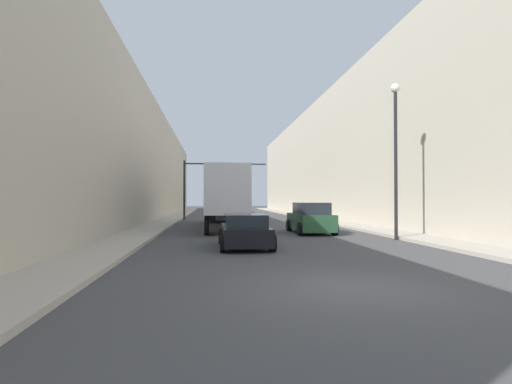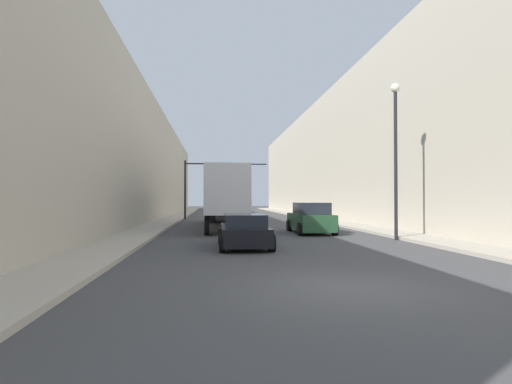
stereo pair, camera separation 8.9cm
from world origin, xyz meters
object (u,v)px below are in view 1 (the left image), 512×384
suv_car (310,219)px  traffic_signal_gantry (206,178)px  semi_truck (224,195)px  street_lamp (396,141)px  sedan_car (245,231)px

suv_car → traffic_signal_gantry: size_ratio=0.55×
semi_truck → traffic_signal_gantry: (-1.34, 11.34, 1.82)m
semi_truck → traffic_signal_gantry: traffic_signal_gantry is taller
traffic_signal_gantry → street_lamp: 22.62m
semi_truck → traffic_signal_gantry: 11.56m
suv_car → street_lamp: size_ratio=0.59×
sedan_car → suv_car: bearing=55.4°
semi_truck → street_lamp: street_lamp is taller
semi_truck → suv_car: (4.77, -5.20, -1.36)m
semi_truck → suv_car: 7.19m
semi_truck → sedan_car: (0.52, -11.35, -1.54)m
semi_truck → sedan_car: bearing=-87.4°
semi_truck → sedan_car: 11.47m
suv_car → sedan_car: bearing=-124.6°
traffic_signal_gantry → street_lamp: (9.25, -20.63, 0.73)m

